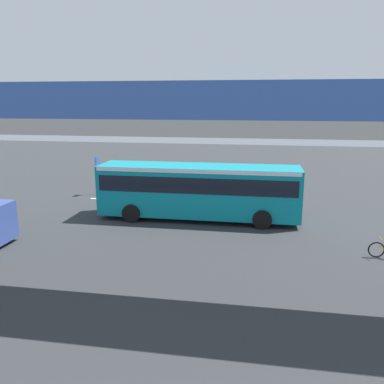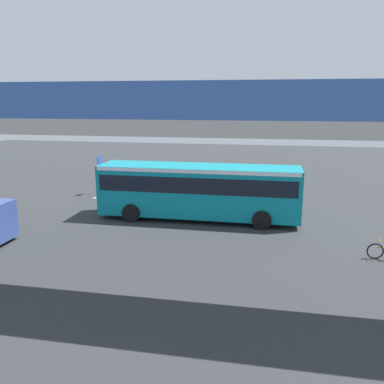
# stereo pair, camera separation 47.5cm
# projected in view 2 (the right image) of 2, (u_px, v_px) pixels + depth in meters

# --- Properties ---
(ground) EXTENTS (80.00, 80.00, 0.00)m
(ground) POSITION_uv_depth(u_px,v_px,m) (180.00, 214.00, 24.48)
(ground) COLOR #2D3033
(city_bus) EXTENTS (11.54, 2.85, 3.15)m
(city_bus) POSITION_uv_depth(u_px,v_px,m) (198.00, 187.00, 23.02)
(city_bus) COLOR #0C8493
(city_bus) RESTS_ON ground
(pedestrian) EXTENTS (0.38, 0.38, 1.79)m
(pedestrian) POSITION_uv_depth(u_px,v_px,m) (270.00, 199.00, 24.56)
(pedestrian) COLOR #2D2D38
(pedestrian) RESTS_ON ground
(traffic_sign) EXTENTS (0.08, 0.60, 2.80)m
(traffic_sign) POSITION_uv_depth(u_px,v_px,m) (100.00, 169.00, 29.26)
(traffic_sign) COLOR slate
(traffic_sign) RESTS_ON ground
(lane_dash_leftmost) EXTENTS (2.00, 0.20, 0.01)m
(lane_dash_leftmost) POSITION_uv_depth(u_px,v_px,m) (279.00, 207.00, 26.09)
(lane_dash_leftmost) COLOR silver
(lane_dash_leftmost) RESTS_ON ground
(lane_dash_left) EXTENTS (2.00, 0.20, 0.01)m
(lane_dash_left) POSITION_uv_depth(u_px,v_px,m) (218.00, 204.00, 26.82)
(lane_dash_left) COLOR silver
(lane_dash_left) RESTS_ON ground
(lane_dash_centre) EXTENTS (2.00, 0.20, 0.01)m
(lane_dash_centre) POSITION_uv_depth(u_px,v_px,m) (161.00, 201.00, 27.55)
(lane_dash_centre) COLOR silver
(lane_dash_centre) RESTS_ON ground
(lane_dash_right) EXTENTS (2.00, 0.20, 0.01)m
(lane_dash_right) POSITION_uv_depth(u_px,v_px,m) (106.00, 198.00, 28.28)
(lane_dash_right) COLOR silver
(lane_dash_right) RESTS_ON ground
(pedestrian_overpass) EXTENTS (31.43, 2.60, 7.35)m
(pedestrian_overpass) POSITION_uv_depth(u_px,v_px,m) (112.00, 138.00, 13.33)
(pedestrian_overpass) COLOR #B2ADA5
(pedestrian_overpass) RESTS_ON ground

